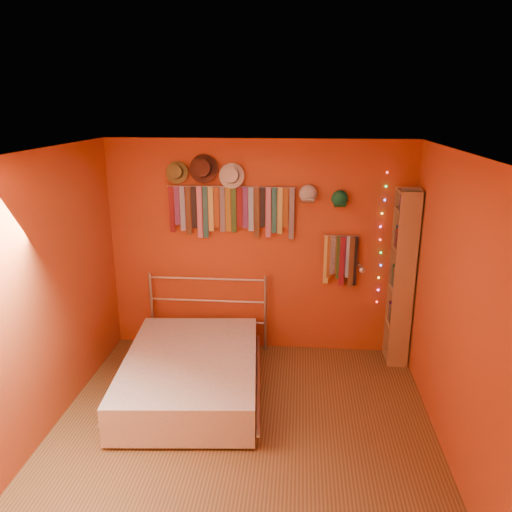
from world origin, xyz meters
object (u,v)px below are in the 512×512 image
(reading_lamp, at_px, (361,269))
(bookshelf, at_px, (406,278))
(tie_rack, at_px, (231,209))
(bed, at_px, (191,372))

(reading_lamp, relative_size, bookshelf, 0.15)
(tie_rack, height_order, bookshelf, bookshelf)
(bookshelf, distance_m, bed, 2.54)
(tie_rack, distance_m, bed, 1.84)
(bed, bearing_deg, reading_lamp, 20.81)
(reading_lamp, relative_size, bed, 0.15)
(reading_lamp, bearing_deg, bookshelf, 1.74)
(reading_lamp, height_order, bed, reading_lamp)
(reading_lamp, height_order, bookshelf, bookshelf)
(bookshelf, bearing_deg, reading_lamp, -178.26)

